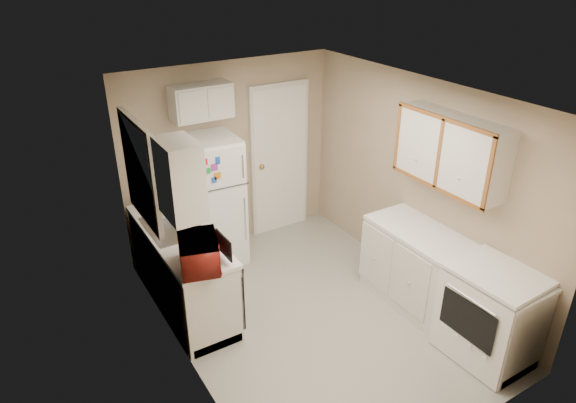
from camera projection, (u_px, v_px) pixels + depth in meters
floor at (312, 313)px, 5.59m from camera, size 3.80×3.80×0.00m
ceiling at (318, 96)px, 4.52m from camera, size 3.80×3.80×0.00m
wall_left at (179, 256)px, 4.40m from camera, size 3.80×3.80×0.00m
wall_right at (419, 185)px, 5.71m from camera, size 3.80×3.80×0.00m
wall_back at (231, 156)px, 6.51m from camera, size 2.80×2.80×0.00m
wall_front at (466, 324)px, 3.60m from camera, size 2.80×2.80×0.00m
left_counter at (182, 269)px, 5.56m from camera, size 0.60×1.80×0.90m
dishwasher at (230, 285)px, 5.22m from camera, size 0.03×0.58×0.72m
sink at (174, 230)px, 5.49m from camera, size 0.54×0.74×0.16m
microwave at (199, 253)px, 4.73m from camera, size 0.58×0.42×0.35m
soap_bottle at (164, 209)px, 5.63m from camera, size 0.11×0.12×0.21m
window_blinds at (141, 171)px, 5.04m from camera, size 0.10×0.98×1.08m
upper_cabinet_left at (180, 180)px, 4.37m from camera, size 0.30×0.45×0.70m
refrigerator at (211, 202)px, 6.21m from camera, size 0.71×0.69×1.63m
cabinet_over_fridge at (201, 102)px, 5.85m from camera, size 0.70×0.30×0.40m
interior_door at (280, 160)px, 6.88m from camera, size 0.86×0.06×2.08m
right_counter at (445, 285)px, 5.29m from camera, size 0.60×2.00×0.90m
stove at (490, 314)px, 4.82m from camera, size 0.67×0.81×0.96m
upper_cabinet_right at (451, 151)px, 4.99m from camera, size 0.30×1.20×0.70m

